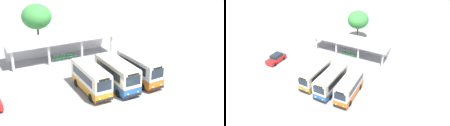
# 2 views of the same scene
# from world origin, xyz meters

# --- Properties ---
(ground_plane) EXTENTS (180.00, 180.00, 0.00)m
(ground_plane) POSITION_xyz_m (0.00, 0.00, 0.00)
(ground_plane) COLOR #939399
(city_bus_nearest_orange) EXTENTS (2.25, 7.00, 3.18)m
(city_bus_nearest_orange) POSITION_xyz_m (-1.89, 4.49, 1.76)
(city_bus_nearest_orange) COLOR black
(city_bus_nearest_orange) RESTS_ON ground
(city_bus_second_in_row) EXTENTS (2.46, 7.35, 3.29)m
(city_bus_second_in_row) POSITION_xyz_m (1.33, 4.12, 1.82)
(city_bus_second_in_row) COLOR black
(city_bus_second_in_row) RESTS_ON ground
(city_bus_middle_cream) EXTENTS (2.55, 7.19, 3.30)m
(city_bus_middle_cream) POSITION_xyz_m (4.54, 4.18, 1.82)
(city_bus_middle_cream) COLOR black
(city_bus_middle_cream) RESTS_ON ground
(terminal_canopy) EXTENTS (16.33, 4.62, 3.40)m
(terminal_canopy) POSITION_xyz_m (-1.19, 17.13, 2.56)
(terminal_canopy) COLOR silver
(terminal_canopy) RESTS_ON ground
(waiting_chair_end_by_column) EXTENTS (0.45, 0.45, 0.86)m
(waiting_chair_end_by_column) POSITION_xyz_m (-2.60, 15.67, 0.52)
(waiting_chair_end_by_column) COLOR slate
(waiting_chair_end_by_column) RESTS_ON ground
(waiting_chair_second_from_end) EXTENTS (0.45, 0.45, 0.86)m
(waiting_chair_second_from_end) POSITION_xyz_m (-2.01, 15.67, 0.52)
(waiting_chair_second_from_end) COLOR slate
(waiting_chair_second_from_end) RESTS_ON ground
(waiting_chair_middle_seat) EXTENTS (0.45, 0.45, 0.86)m
(waiting_chair_middle_seat) POSITION_xyz_m (-1.41, 15.61, 0.52)
(waiting_chair_middle_seat) COLOR slate
(waiting_chair_middle_seat) RESTS_ON ground
(waiting_chair_fourth_seat) EXTENTS (0.45, 0.45, 0.86)m
(waiting_chair_fourth_seat) POSITION_xyz_m (-0.82, 15.69, 0.52)
(waiting_chair_fourth_seat) COLOR slate
(waiting_chair_fourth_seat) RESTS_ON ground
(waiting_chair_fifth_seat) EXTENTS (0.45, 0.45, 0.86)m
(waiting_chair_fifth_seat) POSITION_xyz_m (-0.22, 15.59, 0.52)
(waiting_chair_fifth_seat) COLOR slate
(waiting_chair_fifth_seat) RESTS_ON ground
(waiting_chair_far_end_seat) EXTENTS (0.45, 0.45, 0.86)m
(waiting_chair_far_end_seat) POSITION_xyz_m (0.37, 15.63, 0.52)
(waiting_chair_far_end_seat) COLOR slate
(waiting_chair_far_end_seat) RESTS_ON ground
(roadside_tree_behind_canopy) EXTENTS (4.81, 4.81, 7.16)m
(roadside_tree_behind_canopy) POSITION_xyz_m (-2.76, 23.55, 5.10)
(roadside_tree_behind_canopy) COLOR brown
(roadside_tree_behind_canopy) RESTS_ON ground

